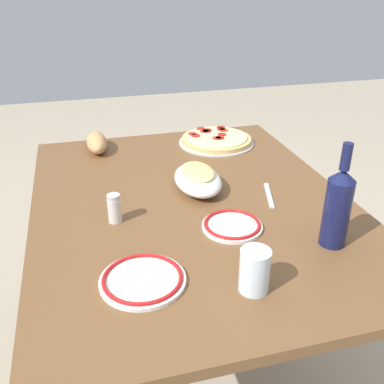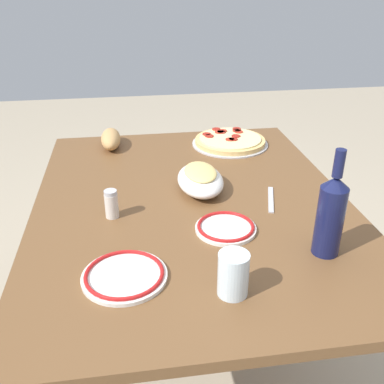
% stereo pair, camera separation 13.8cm
% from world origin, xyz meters
% --- Properties ---
extents(ground_plane, '(8.00, 8.00, 0.00)m').
position_xyz_m(ground_plane, '(0.00, 0.00, 0.00)').
color(ground_plane, tan).
rests_on(ground_plane, ground).
extents(dining_table, '(1.29, 0.99, 0.71)m').
position_xyz_m(dining_table, '(0.00, 0.00, 0.61)').
color(dining_table, brown).
rests_on(dining_table, ground).
extents(pepperoni_pizza, '(0.32, 0.32, 0.03)m').
position_xyz_m(pepperoni_pizza, '(-0.47, 0.23, 0.73)').
color(pepperoni_pizza, '#B7B7BC').
rests_on(pepperoni_pizza, dining_table).
extents(baked_pasta_dish, '(0.24, 0.15, 0.08)m').
position_xyz_m(baked_pasta_dish, '(-0.07, 0.04, 0.76)').
color(baked_pasta_dish, white).
rests_on(baked_pasta_dish, dining_table).
extents(wine_bottle, '(0.07, 0.07, 0.29)m').
position_xyz_m(wine_bottle, '(0.33, 0.30, 0.83)').
color(wine_bottle, '#141942').
rests_on(wine_bottle, dining_table).
extents(water_glass, '(0.07, 0.07, 0.11)m').
position_xyz_m(water_glass, '(0.45, 0.02, 0.77)').
color(water_glass, silver).
rests_on(water_glass, dining_table).
extents(side_plate_near, '(0.17, 0.17, 0.02)m').
position_xyz_m(side_plate_near, '(0.19, 0.07, 0.72)').
color(side_plate_near, white).
rests_on(side_plate_near, dining_table).
extents(side_plate_far, '(0.21, 0.21, 0.02)m').
position_xyz_m(side_plate_far, '(0.36, -0.22, 0.72)').
color(side_plate_far, white).
rests_on(side_plate_far, dining_table).
extents(bread_loaf, '(0.19, 0.08, 0.07)m').
position_xyz_m(bread_loaf, '(-0.51, -0.26, 0.75)').
color(bread_loaf, tan).
rests_on(bread_loaf, dining_table).
extents(spice_shaker, '(0.04, 0.04, 0.09)m').
position_xyz_m(spice_shaker, '(0.07, -0.25, 0.76)').
color(spice_shaker, silver).
rests_on(spice_shaker, dining_table).
extents(fork_left, '(0.17, 0.06, 0.00)m').
position_xyz_m(fork_left, '(0.04, 0.25, 0.72)').
color(fork_left, '#B7B7BC').
rests_on(fork_left, dining_table).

